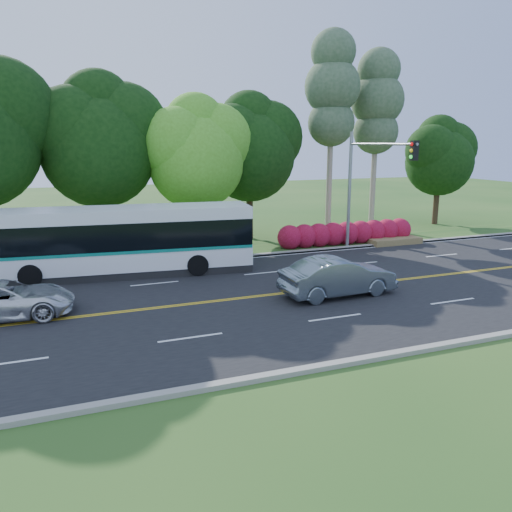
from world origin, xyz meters
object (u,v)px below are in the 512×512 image
object	(u,v)px
sedan	(338,277)
suv	(3,300)
traffic_signal	(368,174)
transit_bus	(121,242)

from	to	relation	value
sedan	suv	distance (m)	13.12
traffic_signal	sedan	bearing A→B (deg)	-130.30
traffic_signal	sedan	world-z (taller)	traffic_signal
sedan	transit_bus	bearing A→B (deg)	47.45
transit_bus	suv	xyz separation A→B (m)	(-4.81, -4.92, -0.94)
transit_bus	sedan	world-z (taller)	transit_bus
transit_bus	suv	world-z (taller)	transit_bus
transit_bus	suv	size ratio (longest dim) A/B	2.56
sedan	traffic_signal	bearing A→B (deg)	-42.68
transit_bus	sedan	distance (m)	10.71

